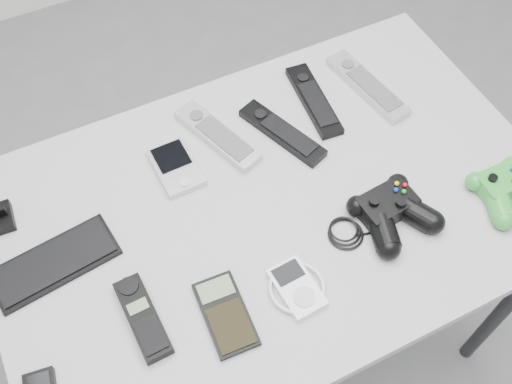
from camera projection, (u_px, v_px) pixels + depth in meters
name	position (u px, v px, depth m)	size (l,w,h in m)	color
floor	(279.00, 343.00, 1.74)	(3.50, 3.50, 0.00)	slate
desk	(272.00, 220.00, 1.21)	(1.08, 0.69, 0.72)	#9D9DA0
pda_keyboard	(55.00, 262.00, 1.08)	(0.22, 0.09, 0.01)	black
pda	(176.00, 167.00, 1.19)	(0.08, 0.12, 0.02)	#B8B9C0
remote_silver_a	(217.00, 135.00, 1.23)	(0.05, 0.21, 0.02)	#B8B9C0
remote_black_a	(282.00, 132.00, 1.24)	(0.05, 0.20, 0.02)	black
remote_black_b	(314.00, 100.00, 1.29)	(0.05, 0.21, 0.02)	black
remote_silver_b	(367.00, 85.00, 1.31)	(0.05, 0.22, 0.02)	#AFAFB5
cordless_handset	(143.00, 317.00, 1.01)	(0.05, 0.16, 0.02)	black
calculator	(226.00, 314.00, 1.02)	(0.07, 0.14, 0.01)	black
mp3_player	(297.00, 288.00, 1.05)	(0.10, 0.11, 0.02)	white
controller_black	(392.00, 210.00, 1.11)	(0.25, 0.16, 0.05)	black
controller_green	(507.00, 187.00, 1.15)	(0.13, 0.14, 0.05)	#258A30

